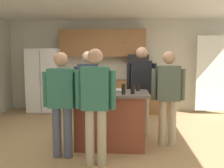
{
  "coord_description": "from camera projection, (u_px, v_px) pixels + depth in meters",
  "views": [
    {
      "loc": [
        0.38,
        -4.39,
        1.53
      ],
      "look_at": [
        0.06,
        0.05,
        1.05
      ],
      "focal_mm": 39.76,
      "sensor_mm": 36.0,
      "label": 1
    }
  ],
  "objects": [
    {
      "name": "mug_ceramic_white",
      "position": [
        84.0,
        88.0,
        4.34
      ],
      "size": [
        0.13,
        0.08,
        0.1
      ],
      "color": "#4C6B99",
      "rests_on": "kitchen_island"
    },
    {
      "name": "floor",
      "position": [
        109.0,
        141.0,
        4.54
      ],
      "size": [
        7.04,
        7.04,
        0.0
      ],
      "primitive_type": "plane",
      "color": "tan",
      "rests_on": "ground"
    },
    {
      "name": "person_elder_center",
      "position": [
        168.0,
        92.0,
        4.23
      ],
      "size": [
        0.57,
        0.22,
        1.63
      ],
      "rotation": [
        0.0,
        0.0,
        -3.03
      ],
      "color": "tan",
      "rests_on": "ground"
    },
    {
      "name": "cabinet_run_upper",
      "position": [
        102.0,
        43.0,
        6.95
      ],
      "size": [
        2.4,
        0.38,
        0.75
      ],
      "color": "#936038"
    },
    {
      "name": "refrigerator",
      "position": [
        45.0,
        81.0,
        6.96
      ],
      "size": [
        0.88,
        0.76,
        1.77
      ],
      "color": "white",
      "rests_on": "ground"
    },
    {
      "name": "person_guest_by_door",
      "position": [
        141.0,
        85.0,
        4.78
      ],
      "size": [
        0.57,
        0.23,
        1.72
      ],
      "rotation": [
        0.0,
        0.0,
        -2.28
      ],
      "color": "tan",
      "rests_on": "ground"
    },
    {
      "name": "glass_dark_ale",
      "position": [
        124.0,
        89.0,
        3.93
      ],
      "size": [
        0.06,
        0.06,
        0.17
      ],
      "color": "black",
      "rests_on": "kitchen_island"
    },
    {
      "name": "person_host_foreground",
      "position": [
        88.0,
        87.0,
        4.88
      ],
      "size": [
        0.57,
        0.22,
        1.65
      ],
      "rotation": [
        0.0,
        0.0,
        -0.92
      ],
      "color": "#232D4C",
      "rests_on": "ground"
    },
    {
      "name": "person_guest_left",
      "position": [
        62.0,
        98.0,
        3.72
      ],
      "size": [
        0.57,
        0.22,
        1.61
      ],
      "rotation": [
        0.0,
        0.0,
        0.66
      ],
      "color": "#4C5166",
      "rests_on": "ground"
    },
    {
      "name": "french_door_window_panel",
      "position": [
        213.0,
        74.0,
        6.62
      ],
      "size": [
        0.9,
        0.06,
        2.0
      ],
      "primitive_type": "cube",
      "color": "white",
      "rests_on": "ground"
    },
    {
      "name": "cabinet_run_lower",
      "position": [
        138.0,
        96.0,
        6.91
      ],
      "size": [
        1.8,
        0.63,
        0.9
      ],
      "color": "#936038",
      "rests_on": "ground"
    },
    {
      "name": "back_wall",
      "position": [
        117.0,
        65.0,
        7.18
      ],
      "size": [
        6.4,
        0.1,
        2.6
      ],
      "primitive_type": "cube",
      "color": "beige",
      "rests_on": "ground"
    },
    {
      "name": "kitchen_island",
      "position": [
        111.0,
        119.0,
        4.25
      ],
      "size": [
        1.27,
        0.82,
        0.94
      ],
      "color": "brown",
      "rests_on": "ground"
    },
    {
      "name": "glass_stout_tall",
      "position": [
        133.0,
        89.0,
        4.0
      ],
      "size": [
        0.07,
        0.07,
        0.15
      ],
      "color": "black",
      "rests_on": "kitchen_island"
    },
    {
      "name": "tumbler_amber",
      "position": [
        97.0,
        88.0,
        4.18
      ],
      "size": [
        0.07,
        0.07,
        0.16
      ],
      "color": "black",
      "rests_on": "kitchen_island"
    },
    {
      "name": "person_guest_right",
      "position": [
        96.0,
        99.0,
        3.46
      ],
      "size": [
        0.57,
        0.22,
        1.65
      ],
      "rotation": [
        0.0,
        0.0,
        1.37
      ],
      "color": "tan",
      "rests_on": "ground"
    },
    {
      "name": "microwave_over_range",
      "position": [
        138.0,
        60.0,
        6.82
      ],
      "size": [
        0.56,
        0.4,
        0.32
      ],
      "primitive_type": "cube",
      "color": "black"
    },
    {
      "name": "mug_blue_stoneware",
      "position": [
        93.0,
        90.0,
        4.05
      ],
      "size": [
        0.13,
        0.09,
        0.1
      ],
      "color": "#4C6B99",
      "rests_on": "kitchen_island"
    },
    {
      "name": "serving_tray",
      "position": [
        113.0,
        91.0,
        4.22
      ],
      "size": [
        0.44,
        0.3,
        0.04
      ],
      "color": "#B7B7BC",
      "rests_on": "kitchen_island"
    },
    {
      "name": "glass_pilsner",
      "position": [
        138.0,
        87.0,
        4.33
      ],
      "size": [
        0.07,
        0.07,
        0.14
      ],
      "color": "black",
      "rests_on": "kitchen_island"
    }
  ]
}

